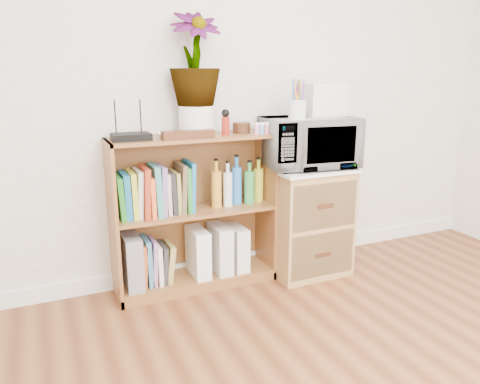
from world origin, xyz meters
TOP-DOWN VIEW (x-y plane):
  - skirting_board at (0.00, 2.24)m, footprint 4.00×0.02m
  - bookshelf at (-0.35, 2.10)m, footprint 1.00×0.30m
  - wicker_unit at (0.40, 2.02)m, footprint 0.50×0.45m
  - microwave at (0.40, 2.02)m, footprint 0.61×0.44m
  - pen_cup at (0.27, 1.95)m, footprint 0.11×0.11m
  - small_appliance at (0.53, 2.09)m, footprint 0.26×0.22m
  - router at (-0.71, 2.08)m, footprint 0.21×0.14m
  - white_bowl at (-0.50, 2.07)m, footprint 0.13×0.13m
  - plant_pot at (-0.32, 2.12)m, footprint 0.20×0.20m
  - potted_plant at (-0.32, 2.12)m, footprint 0.30×0.30m
  - trinket_box at (-0.41, 2.00)m, footprint 0.30×0.07m
  - kokeshi_doll at (-0.16, 2.06)m, footprint 0.05×0.05m
  - wooden_bowl at (-0.03, 2.11)m, footprint 0.11×0.11m
  - paint_jars at (0.06, 2.01)m, footprint 0.11×0.04m
  - file_box at (-0.75, 2.10)m, footprint 0.10×0.26m
  - magazine_holder_left at (-0.34, 2.09)m, footprint 0.10×0.24m
  - magazine_holder_mid at (-0.19, 2.09)m, footprint 0.10×0.24m
  - magazine_holder_right at (-0.07, 2.09)m, footprint 0.09×0.23m
  - cookbooks at (-0.59, 2.10)m, footprint 0.46×0.20m
  - liquor_bottles at (-0.06, 2.10)m, footprint 0.37×0.07m
  - lower_books at (-0.61, 2.10)m, footprint 0.21×0.19m

SIDE VIEW (x-z plane):
  - skirting_board at x=0.00m, z-range 0.00..0.10m
  - lower_books at x=-0.61m, z-range 0.05..0.34m
  - magazine_holder_right at x=-0.07m, z-range 0.07..0.35m
  - magazine_holder_left at x=-0.34m, z-range 0.07..0.37m
  - magazine_holder_mid at x=-0.19m, z-range 0.07..0.37m
  - file_box at x=-0.75m, z-range 0.07..0.39m
  - wicker_unit at x=0.40m, z-range 0.00..0.70m
  - bookshelf at x=-0.35m, z-range 0.00..0.95m
  - cookbooks at x=-0.59m, z-range 0.49..0.79m
  - liquor_bottles at x=-0.06m, z-range 0.49..0.79m
  - microwave at x=0.40m, z-range 0.72..1.04m
  - white_bowl at x=-0.50m, z-range 0.95..0.98m
  - router at x=-0.71m, z-range 0.95..0.99m
  - trinket_box at x=-0.41m, z-range 0.95..1.00m
  - paint_jars at x=0.06m, z-range 0.95..1.01m
  - wooden_bowl at x=-0.03m, z-range 0.95..1.01m
  - kokeshi_doll at x=-0.16m, z-range 0.95..1.06m
  - plant_pot at x=-0.32m, z-range 0.95..1.12m
  - pen_cup at x=0.27m, z-range 1.04..1.15m
  - small_appliance at x=0.53m, z-range 1.04..1.24m
  - potted_plant at x=-0.32m, z-range 1.12..1.65m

